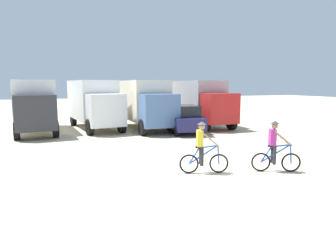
# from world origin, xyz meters

# --- Properties ---
(ground_plane) EXTENTS (120.00, 120.00, 0.00)m
(ground_plane) POSITION_xyz_m (0.00, 0.00, 0.00)
(ground_plane) COLOR beige
(box_truck_avon_van) EXTENTS (2.80, 6.89, 3.35)m
(box_truck_avon_van) POSITION_xyz_m (-5.83, 12.22, 1.87)
(box_truck_avon_van) COLOR white
(box_truck_avon_van) RESTS_ON ground
(box_truck_white_box) EXTENTS (3.13, 6.98, 3.35)m
(box_truck_white_box) POSITION_xyz_m (-2.00, 12.43, 1.87)
(box_truck_white_box) COLOR white
(box_truck_white_box) RESTS_ON ground
(box_truck_cream_rv) EXTENTS (2.42, 6.76, 3.35)m
(box_truck_cream_rv) POSITION_xyz_m (1.30, 11.04, 1.87)
(box_truck_cream_rv) COLOR beige
(box_truck_cream_rv) RESTS_ON ground
(box_truck_grey_hauler) EXTENTS (2.48, 6.78, 3.35)m
(box_truck_grey_hauler) POSITION_xyz_m (5.55, 11.13, 1.87)
(box_truck_grey_hauler) COLOR #9E9EA3
(box_truck_grey_hauler) RESTS_ON ground
(sedan_parked) EXTENTS (2.46, 4.44, 1.76)m
(sedan_parked) POSITION_xyz_m (3.11, 8.53, 0.88)
(sedan_parked) COLOR #1E1E4C
(sedan_parked) RESTS_ON ground
(cyclist_orange_shirt) EXTENTS (1.67, 0.69, 1.82)m
(cyclist_orange_shirt) POSITION_xyz_m (-0.03, 0.05, 0.85)
(cyclist_orange_shirt) COLOR black
(cyclist_orange_shirt) RESTS_ON ground
(cyclist_cowboy_hat) EXTENTS (1.60, 0.83, 1.82)m
(cyclist_cowboy_hat) POSITION_xyz_m (2.44, -0.71, 0.85)
(cyclist_cowboy_hat) COLOR black
(cyclist_cowboy_hat) RESTS_ON ground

